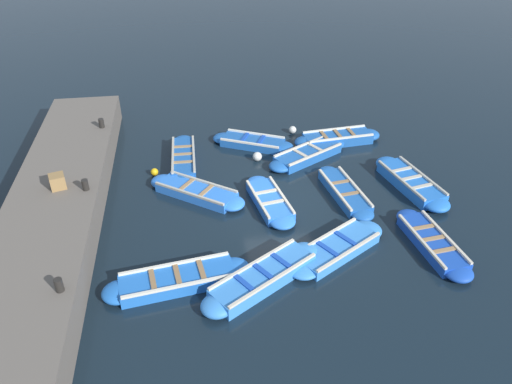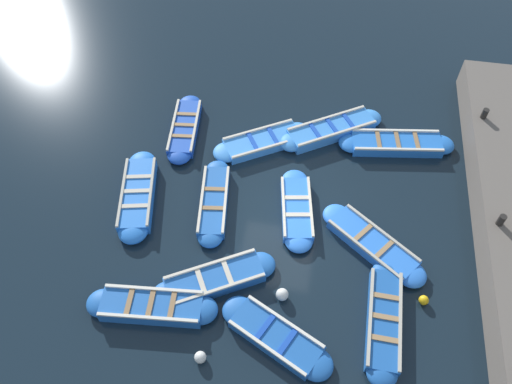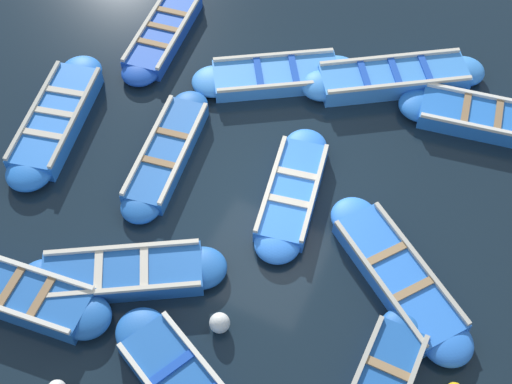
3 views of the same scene
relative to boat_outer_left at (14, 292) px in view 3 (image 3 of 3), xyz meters
The scene contains 12 objects.
ground_plane 4.76m from the boat_outer_left, 52.46° to the left, with size 120.00×120.00×0.00m, color black.
boat_outer_left is the anchor object (origin of this frame).
boat_tucked 6.54m from the boat_outer_left, 27.87° to the left, with size 3.43×2.88×0.38m.
boat_drifting 5.22m from the boat_outer_left, 48.92° to the left, with size 1.39×3.28×0.36m.
boat_centre 3.86m from the boat_outer_left, 77.45° to the left, with size 1.23×3.48×0.37m.
boat_outer_right 6.87m from the boat_outer_left, 73.80° to the left, with size 3.53×2.66×0.37m.
boat_near_quay 8.63m from the boat_outer_left, 60.86° to the left, with size 3.77×2.84×0.45m.
boat_stern_in 6.82m from the boat_outer_left, 97.66° to the left, with size 1.20×3.49×0.38m.
boat_mid_row 1.84m from the boat_outer_left, 36.47° to the left, with size 3.53×2.54×0.40m.
boat_far_corner 9.73m from the boat_outer_left, 48.42° to the left, with size 4.05×1.47×0.41m.
boat_bow_out 3.92m from the boat_outer_left, 113.84° to the left, with size 1.66×3.78×0.44m.
buoy_orange_near 3.53m from the boat_outer_left, 15.93° to the left, with size 0.35×0.35×0.35m, color silver.
Camera 3 is at (3.21, -7.22, 10.89)m, focal length 50.00 mm.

